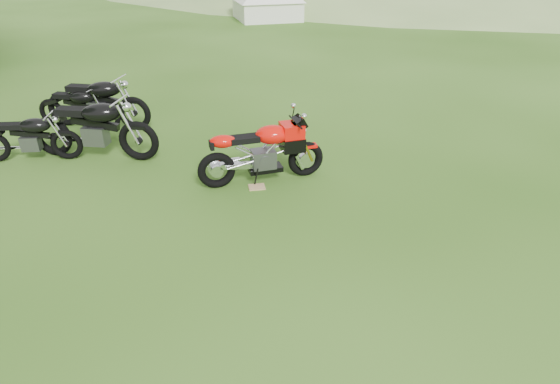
{
  "coord_description": "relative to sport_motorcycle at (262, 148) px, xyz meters",
  "views": [
    {
      "loc": [
        -0.81,
        -4.28,
        3.3
      ],
      "look_at": [
        -0.26,
        0.4,
        0.72
      ],
      "focal_mm": 30.0,
      "sensor_mm": 36.0,
      "label": 1
    }
  ],
  "objects": [
    {
      "name": "ground",
      "position": [
        0.33,
        -2.08,
        -0.56
      ],
      "size": [
        120.0,
        120.0,
        0.0
      ],
      "primitive_type": "plane",
      "color": "#264E10",
      "rests_on": "ground"
    },
    {
      "name": "sport_motorcycle",
      "position": [
        0.0,
        0.0,
        0.0
      ],
      "size": [
        1.91,
        0.78,
        1.11
      ],
      "primitive_type": null,
      "rotation": [
        0.0,
        0.0,
        0.18
      ],
      "color": "red",
      "rests_on": "ground"
    },
    {
      "name": "plywood_board",
      "position": [
        -0.1,
        -0.21,
        -0.55
      ],
      "size": [
        0.25,
        0.21,
        0.02
      ],
      "primitive_type": "cube",
      "rotation": [
        0.0,
        0.0,
        0.06
      ],
      "color": "tan",
      "rests_on": "ground"
    },
    {
      "name": "vintage_moto_a",
      "position": [
        -2.69,
        1.18,
        0.0
      ],
      "size": [
        2.18,
        1.0,
        1.12
      ],
      "primitive_type": null,
      "rotation": [
        0.0,
        0.0,
        -0.25
      ],
      "color": "black",
      "rests_on": "ground"
    },
    {
      "name": "vintage_moto_b",
      "position": [
        -3.33,
        2.68,
        -0.12
      ],
      "size": [
        1.7,
        0.91,
        0.88
      ],
      "primitive_type": null,
      "rotation": [
        0.0,
        0.0,
        -0.33
      ],
      "color": "black",
      "rests_on": "ground"
    },
    {
      "name": "vintage_moto_c",
      "position": [
        -3.74,
        1.2,
        -0.13
      ],
      "size": [
        1.63,
        0.42,
        0.85
      ],
      "primitive_type": null,
      "rotation": [
        0.0,
        0.0,
        -0.03
      ],
      "color": "black",
      "rests_on": "ground"
    },
    {
      "name": "vintage_moto_d",
      "position": [
        -2.94,
        2.65,
        -0.02
      ],
      "size": [
        2.09,
        1.01,
        1.07
      ],
      "primitive_type": null,
      "rotation": [
        0.0,
        0.0,
        -0.28
      ],
      "color": "black",
      "rests_on": "ground"
    }
  ]
}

